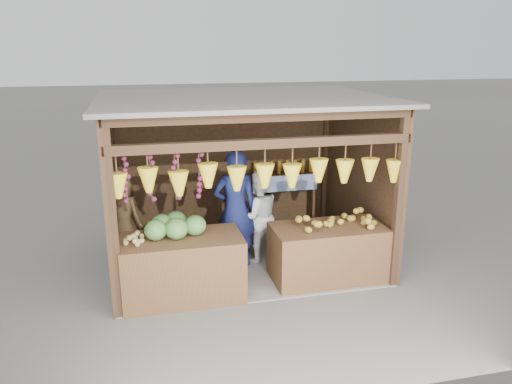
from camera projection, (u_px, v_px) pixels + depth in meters
ground at (243, 258)px, 8.28m from camera, size 80.00×80.00×0.00m
stall_structure at (241, 161)px, 7.76m from camera, size 4.30×3.30×2.66m
back_shelf at (283, 184)px, 9.46m from camera, size 1.25×0.32×1.32m
counter_left at (183, 268)px, 6.89m from camera, size 1.64×0.85×0.89m
counter_right at (328, 253)px, 7.44m from camera, size 1.66×0.85×0.84m
stool at (127, 257)px, 7.98m from camera, size 0.31×0.31×0.29m
man_standing at (235, 210)px, 7.76m from camera, size 0.70×0.48×1.88m
woman_standing at (258, 216)px, 8.03m from camera, size 0.80×0.66×1.51m
vendor_seated at (124, 213)px, 7.78m from camera, size 0.68×0.66×1.18m
melon_pile at (172, 225)px, 6.78m from camera, size 1.00×0.50×0.32m
tanfruit_pile at (133, 238)px, 6.56m from camera, size 0.34×0.40×0.13m
mango_pile at (333, 219)px, 7.30m from camera, size 1.40×0.64×0.22m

